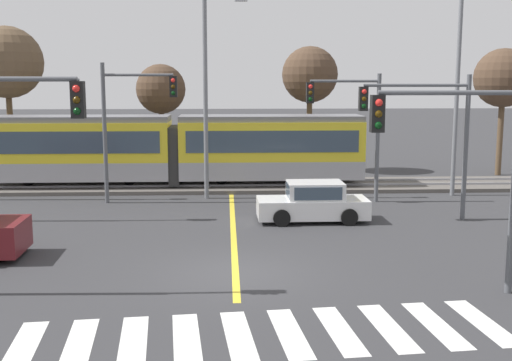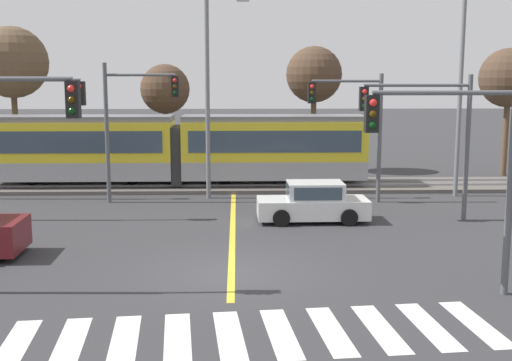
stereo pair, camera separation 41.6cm
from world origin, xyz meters
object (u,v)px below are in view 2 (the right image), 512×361
(bare_tree_east, at_px, (314,75))
(bare_tree_far_east, at_px, (509,79))
(traffic_light_mid_right, at_px, (429,123))
(bare_tree_west, at_px, (165,90))
(traffic_light_mid_left, at_px, (15,120))
(bare_tree_far_west, at_px, (12,63))
(street_lamp_centre, at_px, (211,85))
(light_rail_tram, at_px, (178,147))
(traffic_light_far_right, at_px, (355,117))
(traffic_light_far_left, at_px, (131,113))
(traffic_light_near_right, at_px, (460,150))
(street_lamp_east, at_px, (466,78))
(sedan_crossing, at_px, (313,203))

(bare_tree_east, relative_size, bare_tree_far_east, 1.03)
(traffic_light_mid_right, height_order, bare_tree_west, bare_tree_west)
(bare_tree_west, distance_m, bare_tree_east, 8.63)
(traffic_light_mid_left, relative_size, bare_tree_far_west, 0.70)
(bare_tree_east, bearing_deg, street_lamp_centre, -123.73)
(light_rail_tram, distance_m, bare_tree_east, 9.89)
(traffic_light_far_right, bearing_deg, bare_tree_far_west, 154.94)
(traffic_light_far_left, xyz_separation_m, street_lamp_centre, (3.45, 0.89, 1.18))
(traffic_light_far_right, bearing_deg, street_lamp_centre, 169.28)
(light_rail_tram, bearing_deg, bare_tree_far_east, 11.24)
(traffic_light_far_right, xyz_separation_m, bare_tree_far_west, (-17.33, 8.10, 2.50))
(traffic_light_near_right, xyz_separation_m, bare_tree_far_west, (-17.66, 20.40, 2.58))
(traffic_light_near_right, height_order, street_lamp_centre, street_lamp_centre)
(traffic_light_mid_left, bearing_deg, traffic_light_far_right, 13.39)
(traffic_light_mid_left, bearing_deg, bare_tree_west, 71.71)
(traffic_light_mid_right, distance_m, bare_tree_east, 13.72)
(traffic_light_far_left, distance_m, street_lamp_east, 15.09)
(light_rail_tram, xyz_separation_m, bare_tree_far_west, (-9.29, 4.08, 4.20))
(bare_tree_west, bearing_deg, traffic_light_far_left, -92.82)
(traffic_light_near_right, distance_m, bare_tree_far_west, 27.11)
(street_lamp_centre, relative_size, bare_tree_far_west, 1.11)
(traffic_light_near_right, bearing_deg, traffic_light_far_left, 128.55)
(traffic_light_far_left, xyz_separation_m, bare_tree_far_west, (-7.63, 7.81, 2.30))
(street_lamp_east, relative_size, bare_tree_west, 1.54)
(traffic_light_far_right, distance_m, street_lamp_centre, 6.52)
(sedan_crossing, relative_size, bare_tree_far_west, 0.51)
(light_rail_tram, distance_m, street_lamp_centre, 4.55)
(sedan_crossing, xyz_separation_m, bare_tree_far_east, (12.10, 11.35, 4.71))
(light_rail_tram, relative_size, street_lamp_east, 1.92)
(light_rail_tram, distance_m, traffic_light_mid_right, 12.89)
(street_lamp_east, distance_m, bare_tree_east, 10.11)
(traffic_light_far_right, relative_size, bare_tree_west, 0.90)
(bare_tree_far_west, bearing_deg, street_lamp_centre, -31.99)
(sedan_crossing, relative_size, bare_tree_west, 0.68)
(traffic_light_mid_right, relative_size, traffic_light_far_right, 0.99)
(traffic_light_far_right, relative_size, bare_tree_far_east, 0.79)
(light_rail_tram, xyz_separation_m, sedan_crossing, (5.82, -7.79, -1.35))
(traffic_light_far_left, distance_m, street_lamp_centre, 3.75)
(bare_tree_west, relative_size, bare_tree_far_east, 0.88)
(traffic_light_near_right, xyz_separation_m, traffic_light_far_left, (-10.03, 12.59, 0.27))
(traffic_light_far_right, relative_size, traffic_light_near_right, 1.00)
(light_rail_tram, relative_size, bare_tree_far_west, 2.25)
(traffic_light_far_left, xyz_separation_m, bare_tree_west, (0.46, 9.37, 0.82))
(street_lamp_east, bearing_deg, bare_tree_far_east, 53.40)
(traffic_light_near_right, distance_m, traffic_light_mid_left, 16.55)
(traffic_light_far_left, bearing_deg, traffic_light_mid_right, -18.82)
(traffic_light_mid_right, distance_m, traffic_light_near_right, 8.75)
(bare_tree_west, bearing_deg, traffic_light_far_right, -46.29)
(traffic_light_mid_right, bearing_deg, light_rail_tram, 142.62)
(traffic_light_near_right, relative_size, bare_tree_far_west, 0.68)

